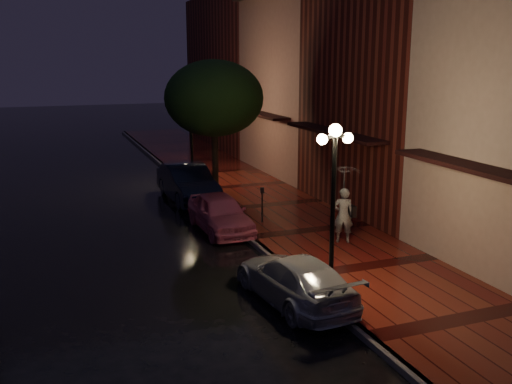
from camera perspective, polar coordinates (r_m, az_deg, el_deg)
name	(u,v)px	position (r m, az deg, el deg)	size (l,w,h in m)	color
ground	(250,241)	(19.19, -0.56, -4.94)	(120.00, 120.00, 0.00)	black
sidewalk	(311,232)	(20.02, 5.51, -3.99)	(4.50, 60.00, 0.15)	#4C100D
curb	(250,239)	(19.17, -0.56, -4.72)	(0.25, 60.00, 0.15)	#595451
storefront_mid	(402,71)	(23.28, 14.35, 11.65)	(5.00, 8.00, 11.00)	#511914
storefront_far	(310,87)	(30.23, 5.43, 10.39)	(5.00, 8.00, 9.00)	#8C5951
storefront_extra	(245,73)	(39.43, -1.08, 11.85)	(5.00, 12.00, 10.00)	#511914
streetlamp_near	(333,199)	(14.22, 7.73, -0.68)	(0.96, 0.36, 4.31)	black
streetlamp_far	(191,132)	(27.16, -6.48, 6.02)	(0.96, 0.36, 4.31)	black
street_tree	(214,101)	(24.17, -4.18, 9.09)	(4.16, 4.16, 5.80)	black
pink_car	(220,213)	(20.15, -3.61, -2.09)	(1.58, 3.92, 1.34)	#C85271
navy_car	(188,183)	(24.46, -6.83, 0.88)	(1.65, 4.74, 1.56)	black
silver_car	(295,279)	(14.44, 3.88, -8.71)	(1.69, 4.16, 1.21)	#9E9EA5
woman_with_umbrella	(344,192)	(18.42, 8.81, 0.00)	(1.05, 1.07, 2.53)	silver
parking_meter	(262,201)	(20.61, 0.62, -0.93)	(0.13, 0.10, 1.31)	black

